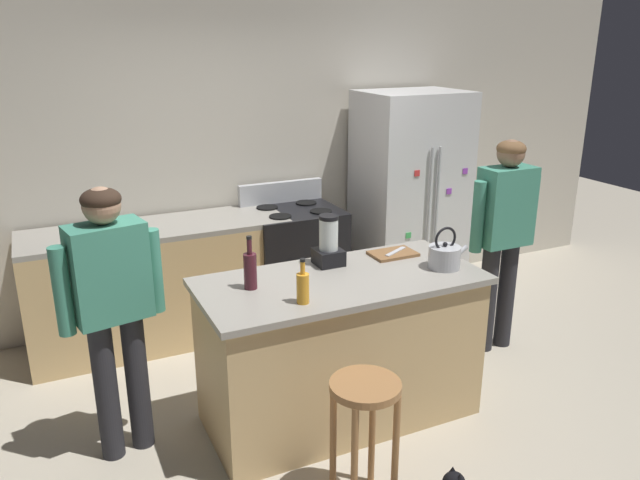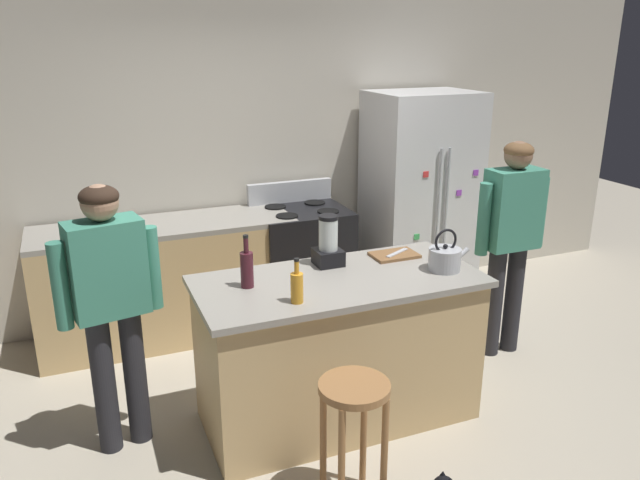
{
  "view_description": "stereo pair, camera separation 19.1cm",
  "coord_description": "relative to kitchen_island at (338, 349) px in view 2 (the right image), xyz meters",
  "views": [
    {
      "loc": [
        -1.58,
        -3.07,
        2.35
      ],
      "look_at": [
        0.0,
        0.3,
        1.11
      ],
      "focal_mm": 34.71,
      "sensor_mm": 36.0,
      "label": 1
    },
    {
      "loc": [
        -1.41,
        -3.15,
        2.35
      ],
      "look_at": [
        0.0,
        0.3,
        1.11
      ],
      "focal_mm": 34.71,
      "sensor_mm": 36.0,
      "label": 2
    }
  ],
  "objects": [
    {
      "name": "bottle_soda",
      "position": [
        -0.35,
        -0.24,
        0.57
      ],
      "size": [
        0.07,
        0.07,
        0.26
      ],
      "color": "orange",
      "rests_on": "kitchen_island"
    },
    {
      "name": "person_by_island_left",
      "position": [
        -1.3,
        0.22,
        0.49
      ],
      "size": [
        0.6,
        0.29,
        1.6
      ],
      "color": "#26262B",
      "rests_on": "ground_plane"
    },
    {
      "name": "back_wall",
      "position": [
        0.0,
        1.95,
        0.87
      ],
      "size": [
        8.0,
        0.1,
        2.7
      ],
      "primitive_type": "cube",
      "color": "beige",
      "rests_on": "ground_plane"
    },
    {
      "name": "tea_kettle",
      "position": [
        0.66,
        -0.12,
        0.55
      ],
      "size": [
        0.28,
        0.2,
        0.27
      ],
      "color": "#B7BABF",
      "rests_on": "kitchen_island"
    },
    {
      "name": "cutting_board",
      "position": [
        0.5,
        0.21,
        0.49
      ],
      "size": [
        0.3,
        0.2,
        0.02
      ],
      "primitive_type": "cube",
      "color": "brown",
      "rests_on": "kitchen_island"
    },
    {
      "name": "person_by_sink_right",
      "position": [
        1.52,
        0.32,
        0.51
      ],
      "size": [
        0.59,
        0.22,
        1.64
      ],
      "color": "#26262B",
      "rests_on": "ground_plane"
    },
    {
      "name": "refrigerator",
      "position": [
        1.46,
        1.5,
        0.46
      ],
      "size": [
        0.9,
        0.73,
        1.89
      ],
      "color": "silver",
      "rests_on": "ground_plane"
    },
    {
      "name": "bar_stool",
      "position": [
        -0.25,
        -0.76,
        0.07
      ],
      "size": [
        0.36,
        0.36,
        0.72
      ],
      "color": "#9E6B3D",
      "rests_on": "ground_plane"
    },
    {
      "name": "chef_knife",
      "position": [
        0.52,
        0.21,
        0.5
      ],
      "size": [
        0.21,
        0.13,
        0.01
      ],
      "primitive_type": "cube",
      "rotation": [
        0.0,
        0.0,
        0.48
      ],
      "color": "#B7BABF",
      "rests_on": "cutting_board"
    },
    {
      "name": "blender_appliance",
      "position": [
        0.03,
        0.24,
        0.61
      ],
      "size": [
        0.17,
        0.17,
        0.32
      ],
      "color": "black",
      "rests_on": "kitchen_island"
    },
    {
      "name": "back_counter_run",
      "position": [
        -0.8,
        1.55,
        -0.0
      ],
      "size": [
        2.0,
        0.64,
        0.96
      ],
      "color": "tan",
      "rests_on": "ground_plane"
    },
    {
      "name": "ground_plane",
      "position": [
        0.0,
        0.0,
        -0.48
      ],
      "size": [
        14.0,
        14.0,
        0.0
      ],
      "primitive_type": "plane",
      "color": "#B2A893"
    },
    {
      "name": "stove_range",
      "position": [
        0.33,
        1.52,
        0.01
      ],
      "size": [
        0.76,
        0.65,
        1.14
      ],
      "color": "black",
      "rests_on": "ground_plane"
    },
    {
      "name": "kitchen_island",
      "position": [
        0.0,
        0.0,
        0.0
      ],
      "size": [
        1.73,
        0.8,
        0.96
      ],
      "color": "tan",
      "rests_on": "ground_plane"
    },
    {
      "name": "bottle_wine",
      "position": [
        -0.54,
        0.08,
        0.59
      ],
      "size": [
        0.08,
        0.08,
        0.32
      ],
      "color": "#471923",
      "rests_on": "kitchen_island"
    }
  ]
}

